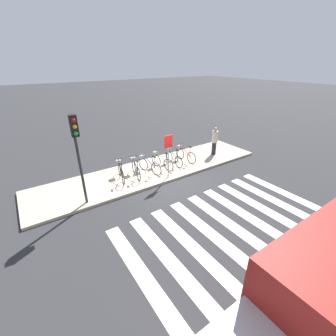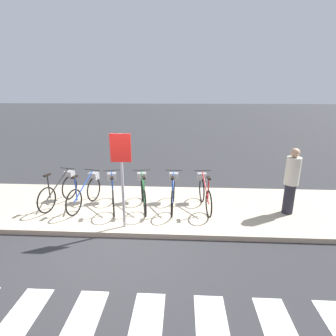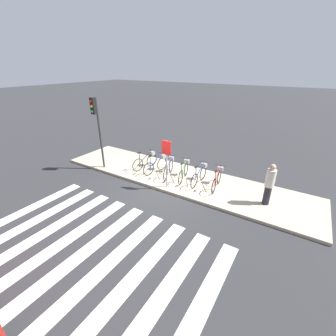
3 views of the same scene
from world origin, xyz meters
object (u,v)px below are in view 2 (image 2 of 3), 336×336
at_px(parked_bicycle_3, 143,191).
at_px(parked_bicycle_1, 86,191).
at_px(parked_bicycle_5, 204,192).
at_px(pedestrian, 291,180).
at_px(parked_bicycle_2, 113,191).
at_px(parked_bicycle_0, 61,189).
at_px(sign_post, 122,165).
at_px(parked_bicycle_4, 173,191).

bearing_deg(parked_bicycle_3, parked_bicycle_1, -178.22).
height_order(parked_bicycle_5, pedestrian, pedestrian).
xyz_separation_m(parked_bicycle_2, parked_bicycle_3, (0.80, 0.06, 0.00)).
bearing_deg(parked_bicycle_0, pedestrian, -2.22).
distance_m(parked_bicycle_0, parked_bicycle_5, 3.85).
bearing_deg(parked_bicycle_2, parked_bicycle_3, 4.12).
height_order(parked_bicycle_0, sign_post, sign_post).
distance_m(parked_bicycle_0, sign_post, 2.50).
distance_m(parked_bicycle_2, parked_bicycle_5, 2.41).
relative_size(parked_bicycle_1, parked_bicycle_4, 0.98).
bearing_deg(parked_bicycle_4, parked_bicycle_1, -178.16).
height_order(parked_bicycle_2, parked_bicycle_5, same).
xyz_separation_m(parked_bicycle_3, pedestrian, (3.69, -0.18, 0.45)).
distance_m(parked_bicycle_0, pedestrian, 5.95).
bearing_deg(parked_bicycle_4, parked_bicycle_5, 1.68).
bearing_deg(parked_bicycle_0, parked_bicycle_2, -4.35).
xyz_separation_m(parked_bicycle_1, parked_bicycle_2, (0.71, -0.01, 0.00)).
height_order(parked_bicycle_1, parked_bicycle_5, same).
xyz_separation_m(parked_bicycle_2, sign_post, (0.52, -1.04, 1.02)).
bearing_deg(parked_bicycle_3, pedestrian, -2.75).
relative_size(parked_bicycle_1, sign_post, 0.73).
height_order(parked_bicycle_2, parked_bicycle_4, same).
relative_size(parked_bicycle_0, sign_post, 0.73).
bearing_deg(sign_post, parked_bicycle_3, 76.00).
relative_size(parked_bicycle_2, parked_bicycle_4, 0.97).
relative_size(parked_bicycle_5, sign_post, 0.74).
relative_size(parked_bicycle_0, parked_bicycle_3, 1.00).
xyz_separation_m(parked_bicycle_2, pedestrian, (4.48, -0.12, 0.45)).
height_order(parked_bicycle_3, pedestrian, pedestrian).
xyz_separation_m(parked_bicycle_0, parked_bicycle_5, (3.85, -0.00, 0.00)).
bearing_deg(parked_bicycle_0, parked_bicycle_4, -0.49).
bearing_deg(parked_bicycle_5, parked_bicycle_3, -178.19).
relative_size(parked_bicycle_0, parked_bicycle_4, 0.98).
height_order(parked_bicycle_1, parked_bicycle_4, same).
distance_m(parked_bicycle_3, sign_post, 1.52).
distance_m(parked_bicycle_5, sign_post, 2.43).
height_order(parked_bicycle_1, pedestrian, pedestrian).
distance_m(parked_bicycle_0, parked_bicycle_4, 3.03).
relative_size(parked_bicycle_2, parked_bicycle_5, 0.97).
bearing_deg(parked_bicycle_3, sign_post, -104.00).
distance_m(parked_bicycle_2, sign_post, 1.55).
relative_size(parked_bicycle_1, pedestrian, 0.93).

